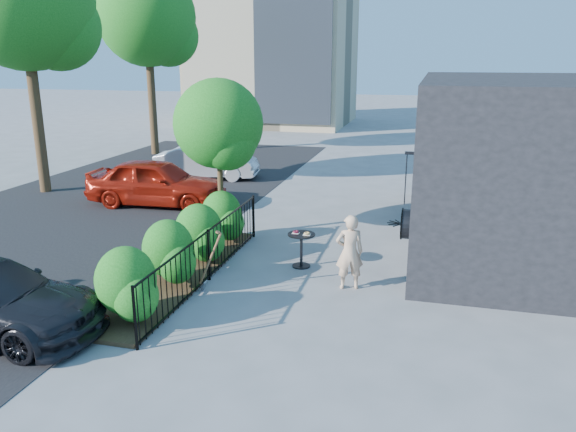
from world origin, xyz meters
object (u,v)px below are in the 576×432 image
(street_tree_near, at_px, (25,9))
(car_red, at_px, (157,182))
(street_tree_far, at_px, (148,23))
(car_silver, at_px, (207,162))
(shovel, at_px, (209,265))
(cafe_table, at_px, (301,244))
(patio_tree, at_px, (220,130))
(woman, at_px, (350,252))

(street_tree_near, distance_m, car_red, 6.91)
(street_tree_far, xyz_separation_m, car_silver, (4.49, -4.50, -5.28))
(shovel, bearing_deg, street_tree_far, 120.85)
(street_tree_near, height_order, car_red, street_tree_near)
(street_tree_far, height_order, shovel, street_tree_far)
(street_tree_far, distance_m, cafe_table, 17.12)
(street_tree_near, xyz_separation_m, cafe_table, (10.11, -4.73, -5.39))
(street_tree_near, bearing_deg, street_tree_far, 90.00)
(street_tree_near, distance_m, street_tree_far, 8.00)
(patio_tree, height_order, car_red, patio_tree)
(patio_tree, relative_size, woman, 2.58)
(shovel, bearing_deg, street_tree_near, 143.03)
(patio_tree, xyz_separation_m, street_tree_near, (-7.70, 3.20, 3.15))
(patio_tree, height_order, woman, patio_tree)
(street_tree_near, xyz_separation_m, car_red, (4.52, -0.64, -5.19))
(street_tree_near, bearing_deg, patio_tree, -22.57)
(street_tree_near, relative_size, shovel, 6.34)
(patio_tree, distance_m, shovel, 4.11)
(street_tree_far, bearing_deg, street_tree_near, -90.00)
(cafe_table, distance_m, shovel, 2.30)
(cafe_table, bearing_deg, shovel, -128.21)
(street_tree_near, distance_m, car_silver, 7.77)
(cafe_table, xyz_separation_m, car_red, (-5.58, 4.09, 0.20))
(street_tree_far, bearing_deg, cafe_table, -51.54)
(street_tree_near, xyz_separation_m, woman, (11.30, -5.65, -5.15))
(street_tree_near, height_order, woman, street_tree_near)
(street_tree_far, height_order, cafe_table, street_tree_far)
(woman, bearing_deg, car_red, -53.90)
(woman, bearing_deg, car_silver, -70.76)
(car_red, bearing_deg, street_tree_far, 24.36)
(shovel, height_order, car_silver, shovel)
(car_silver, bearing_deg, shovel, -165.30)
(woman, xyz_separation_m, shovel, (-2.62, -0.89, -0.19))
(woman, distance_m, car_silver, 11.41)
(street_tree_far, bearing_deg, woman, -50.37)
(car_silver, bearing_deg, patio_tree, -162.37)
(cafe_table, height_order, woman, woman)
(car_red, relative_size, car_silver, 1.11)
(woman, bearing_deg, cafe_table, -55.10)
(shovel, bearing_deg, car_red, 125.19)
(cafe_table, height_order, shovel, shovel)
(woman, distance_m, car_red, 8.43)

